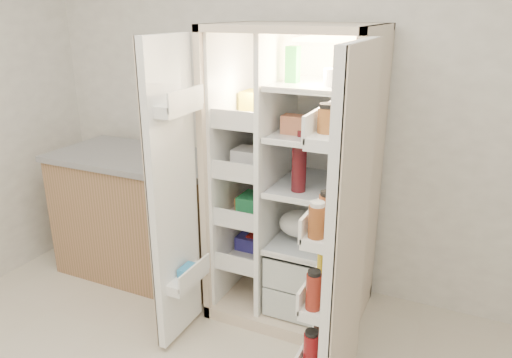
% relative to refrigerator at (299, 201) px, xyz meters
% --- Properties ---
extents(wall_back, '(4.00, 0.02, 2.70)m').
position_rel_refrigerator_xyz_m(wall_back, '(-0.10, 0.35, 0.61)').
color(wall_back, white).
rests_on(wall_back, floor).
extents(refrigerator, '(0.92, 0.70, 1.80)m').
position_rel_refrigerator_xyz_m(refrigerator, '(0.00, 0.00, 0.00)').
color(refrigerator, beige).
rests_on(refrigerator, floor).
extents(freezer_door, '(0.15, 0.40, 1.72)m').
position_rel_refrigerator_xyz_m(freezer_door, '(-0.51, -0.60, 0.15)').
color(freezer_door, white).
rests_on(freezer_door, floor).
extents(fridge_door, '(0.17, 0.58, 1.72)m').
position_rel_refrigerator_xyz_m(fridge_door, '(0.47, -0.69, 0.13)').
color(fridge_door, white).
rests_on(fridge_door, floor).
extents(kitchen_counter, '(1.25, 0.67, 0.91)m').
position_rel_refrigerator_xyz_m(kitchen_counter, '(-1.17, -0.06, -0.29)').
color(kitchen_counter, '#A17150').
rests_on(kitchen_counter, floor).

